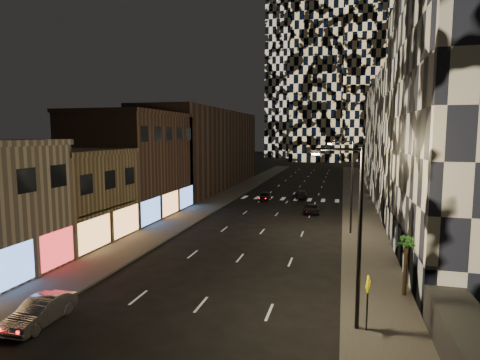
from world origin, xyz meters
The scene contains 21 objects.
sidewalk_left centered at (-10.00, 50.00, 0.07)m, with size 4.00×120.00×0.15m, color #47443F.
sidewalk_right centered at (10.00, 50.00, 0.07)m, with size 4.00×120.00×0.15m, color #47443F.
curb_left centered at (-7.90, 50.00, 0.07)m, with size 0.20×120.00×0.15m, color #4C4C47.
curb_right centered at (7.90, 50.00, 0.07)m, with size 0.20×120.00×0.15m, color #4C4C47.
retail_tan centered at (-17.00, 21.00, 4.00)m, with size 10.00×10.00×8.00m, color #8B7753.
retail_brown centered at (-17.00, 33.50, 6.00)m, with size 10.00×15.00×12.00m, color brown.
retail_filler_left centered at (-17.00, 60.00, 7.00)m, with size 10.00×40.00×14.00m, color brown.
midrise_base centered at (12.30, 24.50, 1.50)m, with size 0.60×25.00×3.00m, color #383838.
plinth_right centered at (13.00, 8.00, 1.00)m, with size 2.00×8.00×2.00m, color #383838.
midrise_filler_right centered at (20.00, 57.00, 9.00)m, with size 16.00×40.00×18.00m, color #232326.
tower_right_mid centered at (35.00, 135.00, 50.00)m, with size 20.00×20.00×100.00m, color black.
tower_left_back centered at (-12.00, 165.00, 60.00)m, with size 24.00×24.00×120.00m, color black.
tower_center_low centered at (-2.00, 140.00, 47.50)m, with size 18.00×18.00×95.00m, color black.
streetlight_near centered at (8.35, 10.00, 5.35)m, with size 2.55×0.25×9.00m.
streetlight_far centered at (8.35, 30.00, 5.35)m, with size 2.55×0.25×9.00m.
car_silver_parked centered at (-7.20, 6.69, 0.69)m, with size 1.46×4.18×1.38m, color gray.
car_dark_midlane centered at (-3.41, 47.99, 0.63)m, with size 1.49×3.71×1.26m, color black.
car_dark_oncoming centered at (1.69, 50.75, 0.64)m, with size 1.81×4.44×1.29m, color black.
car_dark_rightlane centered at (4.10, 39.42, 0.56)m, with size 1.86×4.03×1.12m, color black.
ped_sign centered at (9.06, 9.90, 2.07)m, with size 0.29×0.92×2.81m.
palm_tree centered at (11.50, 15.06, 3.13)m, with size 1.84×1.82×3.62m.
Camera 1 is at (7.72, -9.86, 9.79)m, focal length 30.00 mm.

